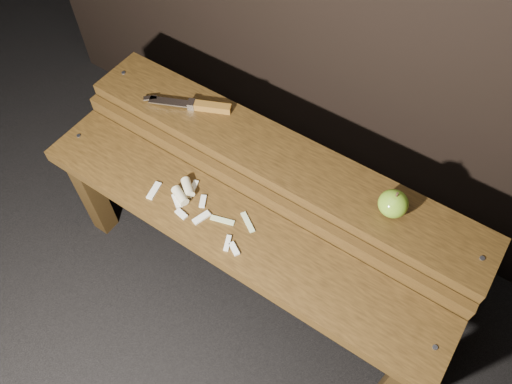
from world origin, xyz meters
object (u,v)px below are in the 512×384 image
Objects in this scene: bench_rear_tier at (277,174)px; bench_front_tier at (231,243)px; knife at (201,106)px; apple at (393,204)px.

bench_front_tier is at bearing -90.00° from bench_rear_tier.
knife is (-0.27, 0.02, 0.10)m from bench_rear_tier.
apple is 0.32× the size of knife.
bench_rear_tier is at bearing 90.00° from bench_front_tier.
bench_front_tier is 0.44m from apple.
bench_front_tier is 1.00× the size of bench_rear_tier.
apple is at bearing -1.52° from knife.
bench_front_tier is 0.40m from knife.
knife reaches higher than bench_front_tier.
bench_rear_tier is 4.90× the size of knife.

